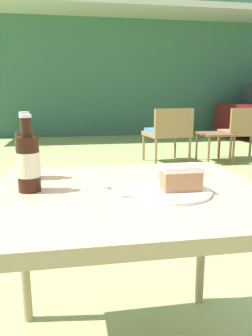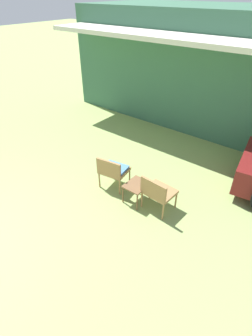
% 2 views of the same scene
% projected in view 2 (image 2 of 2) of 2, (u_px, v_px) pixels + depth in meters
% --- Properties ---
extents(cabin_building, '(9.08, 5.16, 3.39)m').
position_uv_depth(cabin_building, '(219.00, 65.00, 8.58)').
color(cabin_building, '#38664C').
rests_on(cabin_building, ground_plane).
extents(wicker_chair_cushioned, '(0.67, 0.60, 0.79)m').
position_uv_depth(wicker_chair_cushioned, '(113.00, 170.00, 5.82)').
color(wicker_chair_cushioned, '#9E7547').
rests_on(wicker_chair_cushioned, ground_plane).
extents(wicker_chair_plain, '(0.62, 0.55, 0.79)m').
position_uv_depth(wicker_chair_plain, '(157.00, 191.00, 5.20)').
color(wicker_chair_plain, '#9E7547').
rests_on(wicker_chair_plain, ground_plane).
extents(garden_side_table, '(0.42, 0.51, 0.43)m').
position_uv_depth(garden_side_table, '(137.00, 186.00, 5.48)').
color(garden_side_table, brown).
rests_on(garden_side_table, ground_plane).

